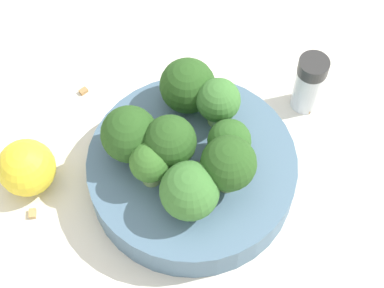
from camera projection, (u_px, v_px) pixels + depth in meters
name	position (u px, v px, depth m)	size (l,w,h in m)	color
ground_plane	(192.00, 181.00, 0.62)	(3.00, 3.00, 0.00)	silver
bowl	(192.00, 171.00, 0.60)	(0.19, 0.19, 0.04)	slate
broccoli_floret_0	(170.00, 142.00, 0.55)	(0.05, 0.05, 0.06)	#8EB770
broccoli_floret_1	(228.00, 165.00, 0.54)	(0.05, 0.05, 0.06)	#7A9E5B
broccoli_floret_2	(190.00, 191.00, 0.54)	(0.05, 0.05, 0.05)	#7A9E5B
broccoli_floret_3	(229.00, 142.00, 0.57)	(0.04, 0.04, 0.05)	#8EB770
broccoli_floret_4	(129.00, 135.00, 0.57)	(0.05, 0.05, 0.06)	#8EB770
broccoli_floret_5	(188.00, 86.00, 0.60)	(0.05, 0.05, 0.05)	#8EB770
broccoli_floret_6	(218.00, 102.00, 0.58)	(0.04, 0.04, 0.05)	#84AD66
broccoli_floret_7	(150.00, 164.00, 0.55)	(0.04, 0.04, 0.05)	#7A9E5B
pepper_shaker	(309.00, 83.00, 0.64)	(0.03, 0.03, 0.07)	silver
lemon_wedge	(27.00, 168.00, 0.60)	(0.05, 0.05, 0.05)	yellow
almond_crumb_1	(32.00, 213.00, 0.60)	(0.01, 0.01, 0.01)	tan
almond_crumb_3	(83.00, 90.00, 0.67)	(0.01, 0.01, 0.01)	#AD7F4C
almond_crumb_4	(308.00, 107.00, 0.66)	(0.01, 0.01, 0.01)	#AD7F4C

